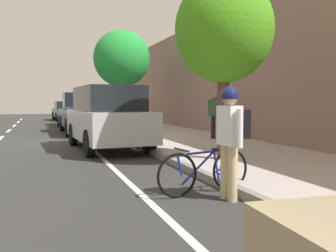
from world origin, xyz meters
name	(u,v)px	position (x,y,z in m)	size (l,w,h in m)	color
ground	(67,141)	(0.00, 0.00, 0.00)	(64.75, 64.75, 0.00)	#2F2F2F
sidewalk	(170,136)	(4.24, 0.00, 0.08)	(4.11, 40.47, 0.15)	#AFA2A0
curb_edge	(120,137)	(2.10, 0.00, 0.08)	(0.16, 40.47, 0.15)	gray
lane_stripe_bike_edge	(83,140)	(0.63, 0.00, 0.00)	(0.12, 40.47, 0.01)	white
building_facade	(220,76)	(6.54, 0.00, 2.65)	(0.50, 40.47, 5.30)	#86665D
parked_suv_silver_second	(108,117)	(1.10, -2.88, 1.03)	(2.21, 4.82, 1.99)	#B7BABF
parked_pickup_dark_blue_mid	(84,114)	(1.03, 3.41, 0.90)	(2.11, 5.34, 1.95)	navy
parked_sedan_grey_far	(73,113)	(0.98, 9.48, 0.75)	(1.94, 4.45, 1.52)	slate
parked_sedan_green_farthest	(66,111)	(0.96, 16.08, 0.75)	(2.02, 4.49, 1.52)	#1E512D
bicycle_at_curb	(205,171)	(1.64, -9.10, 0.38)	(1.74, 0.46, 0.77)	black
cyclist_with_backpack	(231,131)	(1.86, -9.55, 1.08)	(0.44, 0.62, 1.76)	#C6B284
street_tree_near_cyclist	(224,31)	(3.20, -6.72, 3.18)	(2.31, 2.31, 4.30)	brown
street_tree_mid_block	(122,59)	(3.20, 4.83, 3.76)	(2.97, 2.97, 5.14)	brown
pedestrian_on_phone	(215,113)	(5.13, -2.42, 1.11)	(0.40, 0.54, 1.70)	black
fire_hydrant	(117,121)	(2.53, 2.93, 0.57)	(0.22, 0.22, 0.84)	red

